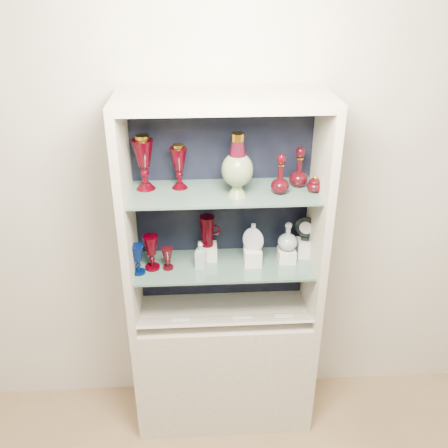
{
  "coord_description": "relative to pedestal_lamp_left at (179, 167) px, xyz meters",
  "views": [
    {
      "loc": [
        -0.13,
        -0.68,
        2.46
      ],
      "look_at": [
        0.0,
        1.53,
        1.3
      ],
      "focal_mm": 40.0,
      "sensor_mm": 36.0,
      "label": 1
    }
  ],
  "objects": [
    {
      "name": "label_card_2",
      "position": [
        0.31,
        -0.19,
        -0.79
      ],
      "size": [
        0.1,
        0.06,
        0.03
      ],
      "primitive_type": "cube",
      "rotation": [
        -0.44,
        0.0,
        0.0
      ],
      "color": "white",
      "rests_on": "label_ledge"
    },
    {
      "name": "riser_ruby_pitcher",
      "position": [
        0.13,
        0.01,
        -0.49
      ],
      "size": [
        0.1,
        0.1,
        0.08
      ],
      "primitive_type": "cube",
      "color": "silver",
      "rests_on": "shelf_lower"
    },
    {
      "name": "riser_flat_flask",
      "position": [
        0.37,
        -0.07,
        -0.49
      ],
      "size": [
        0.09,
        0.09,
        0.09
      ],
      "primitive_type": "cube",
      "color": "silver",
      "rests_on": "shelf_lower"
    },
    {
      "name": "cobalt_goblet",
      "position": [
        -0.22,
        -0.12,
        -0.45
      ],
      "size": [
        0.09,
        0.09,
        0.16
      ],
      "primitive_type": null,
      "rotation": [
        0.0,
        0.0,
        0.4
      ],
      "color": "#031143",
      "rests_on": "shelf_lower"
    },
    {
      "name": "clear_square_bottle",
      "position": [
        0.09,
        -0.08,
        -0.46
      ],
      "size": [
        0.06,
        0.06,
        0.15
      ],
      "primitive_type": null,
      "rotation": [
        0.0,
        0.0,
        -0.26
      ],
      "color": "#97A8B1",
      "rests_on": "shelf_lower"
    },
    {
      "name": "clear_round_decanter",
      "position": [
        0.55,
        -0.04,
        -0.39
      ],
      "size": [
        0.11,
        0.11,
        0.15
      ],
      "primitive_type": null,
      "rotation": [
        0.0,
        0.0,
        0.1
      ],
      "color": "#97A8B1",
      "rests_on": "riser_clear_round_decanter"
    },
    {
      "name": "ruby_goblet_small",
      "position": [
        -0.08,
        -0.08,
        -0.47
      ],
      "size": [
        0.07,
        0.07,
        0.12
      ],
      "primitive_type": null,
      "rotation": [
        0.0,
        0.0,
        0.28
      ],
      "color": "#440810",
      "rests_on": "shelf_lower"
    },
    {
      "name": "pedestal_lamp_right",
      "position": [
        -0.17,
        -0.0,
        0.02
      ],
      "size": [
        0.13,
        0.13,
        0.27
      ],
      "primitive_type": null,
      "rotation": [
        0.0,
        0.0,
        -0.23
      ],
      "color": "#400009",
      "rests_on": "shelf_upper"
    },
    {
      "name": "wall_back",
      "position": [
        0.22,
        0.14,
        -0.18
      ],
      "size": [
        3.5,
        0.02,
        2.8
      ],
      "primitive_type": "cube",
      "color": "beige",
      "rests_on": "ground"
    },
    {
      "name": "cabinet_back_panel",
      "position": [
        0.22,
        0.11,
        -0.26
      ],
      "size": [
        0.98,
        0.02,
        1.15
      ],
      "primitive_type": "cube",
      "color": "black",
      "rests_on": "cabinet_base"
    },
    {
      "name": "cabinet_top_cap",
      "position": [
        0.22,
        -0.08,
        0.34
      ],
      "size": [
        1.0,
        0.4,
        0.04
      ],
      "primitive_type": "cube",
      "color": "beige",
      "rests_on": "cabinet_side_left"
    },
    {
      "name": "label_card_0",
      "position": [
        0.53,
        -0.19,
        -0.79
      ],
      "size": [
        0.1,
        0.06,
        0.03
      ],
      "primitive_type": "cube",
      "rotation": [
        -0.44,
        0.0,
        0.0
      ],
      "color": "white",
      "rests_on": "label_ledge"
    },
    {
      "name": "shelf_lower",
      "position": [
        0.22,
        -0.06,
        -0.54
      ],
      "size": [
        0.92,
        0.34,
        0.01
      ],
      "primitive_type": "cube",
      "color": "slate",
      "rests_on": "cabinet_side_left"
    },
    {
      "name": "ruby_decanter_b",
      "position": [
        0.59,
        -0.02,
        -0.0
      ],
      "size": [
        0.1,
        0.1,
        0.22
      ],
      "primitive_type": null,
      "rotation": [
        0.0,
        0.0,
        -0.13
      ],
      "color": "#440810",
      "rests_on": "shelf_upper"
    },
    {
      "name": "pedestal_lamp_left",
      "position": [
        0.0,
        0.0,
        0.0
      ],
      "size": [
        0.09,
        0.09,
        0.22
      ],
      "primitive_type": null,
      "rotation": [
        0.0,
        0.0,
        0.0
      ],
      "color": "#400009",
      "rests_on": "shelf_upper"
    },
    {
      "name": "cabinet_side_left",
      "position": [
        -0.26,
        -0.08,
        -0.26
      ],
      "size": [
        0.04,
        0.4,
        1.15
      ],
      "primitive_type": "cube",
      "color": "beige",
      "rests_on": "cabinet_base"
    },
    {
      "name": "label_card_1",
      "position": [
        -0.02,
        -0.19,
        -0.79
      ],
      "size": [
        0.1,
        0.06,
        0.03
      ],
      "primitive_type": "cube",
      "rotation": [
        -0.44,
        0.0,
        0.0
      ],
      "color": "white",
      "rests_on": "label_ledge"
    },
    {
      "name": "lidded_bowl",
      "position": [
        0.66,
        -0.09,
        -0.07
      ],
      "size": [
        0.09,
        0.09,
        0.09
      ],
      "primitive_type": null,
      "rotation": [
        0.0,
        0.0,
        0.27
      ],
      "color": "#440810",
      "rests_on": "shelf_upper"
    },
    {
      "name": "flat_flask",
      "position": [
        0.37,
        -0.07,
        -0.36
      ],
      "size": [
        0.12,
        0.08,
        0.16
      ],
      "primitive_type": null,
      "rotation": [
        0.0,
        0.0,
        -0.37
      ],
      "color": "silver",
      "rests_on": "riser_flat_flask"
    },
    {
      "name": "label_ledge",
      "position": [
        0.22,
        -0.19,
        -0.8
      ],
      "size": [
        0.92,
        0.17,
        0.09
      ],
      "primitive_type": "cube",
      "rotation": [
        -0.44,
        0.0,
        0.0
      ],
      "color": "beige",
      "rests_on": "cabinet_base"
    },
    {
      "name": "ruby_decanter_a",
      "position": [
        0.48,
        -0.1,
        0.0
      ],
      "size": [
        0.11,
        0.11,
        0.23
      ],
      "primitive_type": null,
      "rotation": [
        0.0,
        0.0,
        0.29
      ],
      "color": "#440810",
      "rests_on": "shelf_upper"
    },
    {
      "name": "ruby_goblet_tall",
      "position": [
        -0.16,
        -0.08,
        -0.44
      ],
      "size": [
        0.1,
        0.1,
        0.19
      ],
      "primitive_type": null,
      "rotation": [
        0.0,
        0.0,
        -0.39
      ],
      "color": "#400009",
      "rests_on": "shelf_lower"
    },
    {
      "name": "cabinet_side_right",
      "position": [
        0.7,
        -0.08,
        -0.26
      ],
      "size": [
        0.04,
        0.4,
        1.15
      ],
      "primitive_type": "cube",
      "color": "beige",
      "rests_on": "cabinet_base"
    },
    {
      "name": "shelf_upper",
      "position": [
        0.22,
        -0.06,
        -0.12
      ],
      "size": [
        0.92,
        0.34,
        0.01
      ],
      "primitive_type": "cube",
      "color": "slate",
      "rests_on": "cabinet_side_left"
    },
    {
      "name": "cameo_medallion",
      "position": [
        0.66,
        0.0,
        -0.36
      ],
      "size": [
        0.12,
        0.08,
        0.14
      ],
      "primitive_type": null,
      "rotation": [
        0.0,
        0.0,
        -0.4
      ],
      "color": "black",
      "rests_on": "riser_cameo_medallion"
    },
    {
      "name": "riser_clear_round_decanter",
      "position": [
        0.55,
        -0.04,
        -0.5
      ],
      "size": [
        0.09,
        0.09,
        0.07
      ],
      "primitive_type": "cube",
      "color": "silver",
      "rests_on": "shelf_lower"
    },
    {
      "name": "riser_cameo_medallion",
      "position": [
        0.66,
        0.0,
        -0.48
      ],
      "size": [
        0.08,
        0.08,
        0.1
      ],
      "primitive_type": "cube",
      "color": "silver",
      "rests_on": "shelf_lower"
    },
    {
      "name": "cabinet_base",
      "position": [
        0.22,
        -0.08,
        -1.21
      ],
      "size": [
        1.0,
        0.4,
        0.75
      ],
      "primitive_type": "cube",
      "color": "beige",
      "rests_on": "ground"
    },
    {
      "name": "ruby_pitcher",
      "position": [
        0.13,
        0.01,
        -0.37
      ],
      "size": [
        0.14,
        0.09,
        0.17
      ],
      "primitive_type": null,
      "rotation": [
        0.0,
        0.0,
        -0.11
      ],
      "color": "#400009",
      "rests_on": "riser_ruby_pitcher"
    },
    {
      "name": "enamel_urn",
      "position": [
        0.28,
        -0.11,
        0.04
      ],
      "size": [
        0.15,
        0.15,
        0.31
      ],
      "primitive_type": null,
      "rotation": [
        0.0,
        0.0,
        -0.01
      ],
      "color": "#0F4419",
      "rests_on": "shelf_upper"
    }
  ]
}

